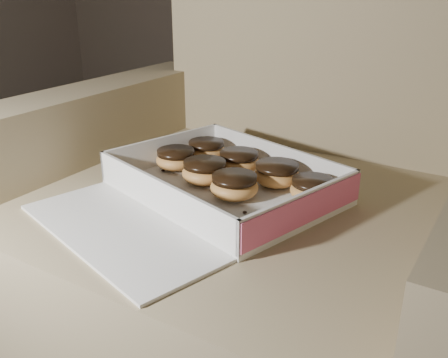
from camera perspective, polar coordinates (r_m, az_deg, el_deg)
armchair at (r=0.97m, az=4.35°, el=-7.32°), size 0.90×0.76×0.94m
bakery_box at (r=0.84m, az=-1.82°, el=-1.69°), size 0.46×0.50×0.06m
donut_a at (r=0.88m, az=-2.22°, el=0.89°), size 0.08×0.08×0.04m
donut_b at (r=1.00m, az=-2.03°, el=3.36°), size 0.08×0.08×0.04m
donut_c at (r=0.95m, az=-5.51°, el=2.33°), size 0.08×0.08×0.04m
donut_d at (r=0.88m, az=6.06°, el=0.60°), size 0.08×0.08×0.04m
donut_e at (r=0.83m, az=10.14°, el=-1.16°), size 0.08×0.08×0.04m
donut_f at (r=0.82m, az=1.19°, el=-0.77°), size 0.08×0.08×0.04m
donut_g at (r=0.93m, az=1.71°, el=2.05°), size 0.08×0.08×0.04m
crumb_a at (r=0.81m, az=-3.35°, el=-2.80°), size 0.01×0.01×0.00m
crumb_b at (r=0.78m, az=2.39°, el=-3.82°), size 0.01×0.01×0.00m
crumb_c at (r=0.95m, az=-6.99°, el=0.98°), size 0.01×0.01×0.00m
crumb_d at (r=0.78m, az=-1.60°, el=-3.68°), size 0.01×0.01×0.00m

